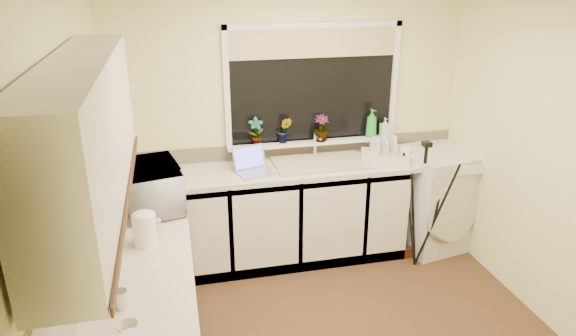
{
  "coord_description": "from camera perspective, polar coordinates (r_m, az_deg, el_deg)",
  "views": [
    {
      "loc": [
        -1.04,
        -2.89,
        2.53
      ],
      "look_at": [
        -0.25,
        0.55,
        1.15
      ],
      "focal_mm": 31.95,
      "sensor_mm": 36.0,
      "label": 1
    }
  ],
  "objects": [
    {
      "name": "window_glass",
      "position": [
        4.65,
        2.79,
        9.17
      ],
      "size": [
        1.5,
        0.02,
        1.0
      ],
      "primitive_type": "cube",
      "color": "black",
      "rests_on": "wall_back"
    },
    {
      "name": "worktop_back",
      "position": [
        4.53,
        1.17,
        -0.02
      ],
      "size": [
        3.2,
        0.6,
        0.04
      ],
      "primitive_type": "cube",
      "color": "beige",
      "rests_on": "base_cabinet_back"
    },
    {
      "name": "plant_b",
      "position": [
        4.63,
        -0.39,
        4.25
      ],
      "size": [
        0.15,
        0.14,
        0.24
      ],
      "primitive_type": "imported",
      "rotation": [
        0.0,
        0.0,
        -0.27
      ],
      "color": "#999999",
      "rests_on": "windowsill"
    },
    {
      "name": "windowsill",
      "position": [
        4.73,
        2.86,
        2.92
      ],
      "size": [
        1.6,
        0.14,
        0.03
      ],
      "primitive_type": "cube",
      "color": "white",
      "rests_on": "wall_back"
    },
    {
      "name": "splashback_left",
      "position": [
        2.99,
        -22.18,
        -8.34
      ],
      "size": [
        0.02,
        2.4,
        0.45
      ],
      "primitive_type": "cube",
      "color": "beige",
      "rests_on": "wall_left"
    },
    {
      "name": "dish_rack",
      "position": [
        4.73,
        10.72,
        1.24
      ],
      "size": [
        0.51,
        0.44,
        0.06
      ],
      "primitive_type": "cube",
      "rotation": [
        0.0,
        0.0,
        -0.35
      ],
      "color": "beige",
      "rests_on": "worktop_back"
    },
    {
      "name": "steel_jar",
      "position": [
        2.83,
        -18.1,
        -13.71
      ],
      "size": [
        0.07,
        0.07,
        0.1
      ],
      "primitive_type": "cylinder",
      "color": "silver",
      "rests_on": "worktop_left"
    },
    {
      "name": "wall_back",
      "position": [
        4.69,
        0.31,
        5.21
      ],
      "size": [
        3.2,
        0.0,
        3.2
      ],
      "primitive_type": "plane",
      "rotation": [
        1.57,
        0.0,
        0.0
      ],
      "color": "beige",
      "rests_on": "ground"
    },
    {
      "name": "sink",
      "position": [
        4.56,
        3.61,
        0.57
      ],
      "size": [
        0.82,
        0.46,
        0.03
      ],
      "primitive_type": "cube",
      "color": "tan",
      "rests_on": "worktop_back"
    },
    {
      "name": "kettle",
      "position": [
        3.35,
        -15.64,
        -6.63
      ],
      "size": [
        0.15,
        0.15,
        0.2
      ],
      "primitive_type": "cylinder",
      "color": "white",
      "rests_on": "worktop_left"
    },
    {
      "name": "wall_left",
      "position": [
        3.21,
        -21.91,
        -4.2
      ],
      "size": [
        0.0,
        3.0,
        3.0
      ],
      "primitive_type": "plane",
      "rotation": [
        1.57,
        0.0,
        1.57
      ],
      "color": "beige",
      "rests_on": "ground"
    },
    {
      "name": "washing_machine",
      "position": [
        5.12,
        16.0,
        -3.22
      ],
      "size": [
        0.78,
        0.76,
        0.95
      ],
      "primitive_type": "cube",
      "rotation": [
        0.0,
        0.0,
        0.19
      ],
      "color": "silver",
      "rests_on": "floor"
    },
    {
      "name": "worktop_left",
      "position": [
        3.08,
        -16.14,
        -11.98
      ],
      "size": [
        0.6,
        2.4,
        0.04
      ],
      "primitive_type": "cube",
      "color": "beige",
      "rests_on": "base_cabinet_left"
    },
    {
      "name": "laptop",
      "position": [
        4.38,
        -3.96,
        0.25
      ],
      "size": [
        0.35,
        0.34,
        0.21
      ],
      "rotation": [
        0.0,
        0.0,
        0.26
      ],
      "color": "#9F9FA6",
      "rests_on": "worktop_back"
    },
    {
      "name": "base_cabinet_back",
      "position": [
        4.65,
        -2.78,
        -5.52
      ],
      "size": [
        2.55,
        0.6,
        0.86
      ],
      "primitive_type": "cube",
      "color": "silver",
      "rests_on": "floor"
    },
    {
      "name": "wall_right",
      "position": [
        4.12,
        27.8,
        0.36
      ],
      "size": [
        0.0,
        3.0,
        3.0
      ],
      "primitive_type": "plane",
      "rotation": [
        1.57,
        0.0,
        -1.57
      ],
      "color": "beige",
      "rests_on": "ground"
    },
    {
      "name": "plant_a",
      "position": [
        4.55,
        -3.57,
        4.05
      ],
      "size": [
        0.14,
        0.09,
        0.26
      ],
      "primitive_type": "imported",
      "rotation": [
        0.0,
        0.0,
        0.02
      ],
      "color": "#999999",
      "rests_on": "windowsill"
    },
    {
      "name": "splashback_back",
      "position": [
        4.76,
        0.34,
        2.22
      ],
      "size": [
        3.2,
        0.02,
        0.14
      ],
      "primitive_type": "cube",
      "color": "beige",
      "rests_on": "wall_back"
    },
    {
      "name": "cup_left",
      "position": [
        2.6,
        -17.32,
        -17.08
      ],
      "size": [
        0.13,
        0.13,
        0.1
      ],
      "primitive_type": "imported",
      "rotation": [
        0.0,
        0.0,
        0.28
      ],
      "color": "beige",
      "rests_on": "worktop_left"
    },
    {
      "name": "microwave",
      "position": [
        3.82,
        -14.92,
        -2.03
      ],
      "size": [
        0.5,
        0.64,
        0.32
      ],
      "primitive_type": "imported",
      "rotation": [
        0.0,
        0.0,
        1.77
      ],
      "color": "white",
      "rests_on": "worktop_left"
    },
    {
      "name": "plant_c",
      "position": [
        4.68,
        3.72,
        4.44
      ],
      "size": [
        0.15,
        0.15,
        0.24
      ],
      "primitive_type": "imported",
      "rotation": [
        0.0,
        0.0,
        -0.09
      ],
      "color": "#999999",
      "rests_on": "windowsill"
    },
    {
      "name": "soap_bottle_clear",
      "position": [
        4.89,
        10.72,
        4.48
      ],
      "size": [
        0.09,
        0.09,
        0.18
      ],
      "primitive_type": "imported",
      "rotation": [
        0.0,
        0.0,
        -0.06
      ],
      "color": "#999999",
      "rests_on": "windowsill"
    },
    {
      "name": "soap_bottle_green",
      "position": [
        4.85,
        9.28,
        4.95
      ],
      "size": [
        0.13,
        0.13,
        0.26
      ],
      "primitive_type": "imported",
      "rotation": [
        0.0,
        0.0,
        0.39
      ],
      "color": "green",
      "rests_on": "windowsill"
    },
    {
      "name": "tripod",
      "position": [
        4.63,
        14.54,
        -4.12
      ],
      "size": [
        0.73,
        0.73,
        1.18
      ],
      "primitive_type": null,
      "rotation": [
        0.0,
        0.0,
        -0.31
      ],
      "color": "black",
      "rests_on": "floor"
    },
    {
      "name": "upper_cabinet",
      "position": [
        2.57,
        -21.45,
        3.43
      ],
      "size": [
        0.28,
        1.9,
        0.7
      ],
      "primitive_type": "cube",
      "color": "silver",
      "rests_on": "wall_left"
    },
    {
      "name": "window_blind",
      "position": [
        4.56,
        2.97,
        13.71
      ],
      "size": [
        1.5,
        0.02,
        0.25
      ],
      "primitive_type": "cube",
      "color": "tan",
      "rests_on": "wall_back"
    },
    {
      "name": "faucet",
      "position": [
        4.69,
        3.02,
        2.56
      ],
      "size": [
        0.03,
        0.03,
        0.24
      ],
      "primitive_type": "cylinder",
      "color": "silver",
      "rests_on": "worktop_back"
    },
    {
      "name": "wall_front",
      "position": [
        2.17,
        19.76,
        -17.08
      ],
      "size": [
        3.2,
        0.0,
        3.2
      ],
      "primitive_type": "plane",
      "rotation": [
        -1.57,
        0.0,
        0.0
      ],
      "color": "beige",
      "rests_on": "ground"
    },
    {
      "name": "cup_back",
      "position": [
        4.82,
        12.88,
        1.73
      ],
      "size": [
        0.16,
        0.16,
        0.11
      ],
      "primitive_type": "imported",
      "rotation": [
        0.0,
        0.0,
        0.21
      ],
      "color": "white",
      "rests_on": "worktop_back"
    }
  ]
}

